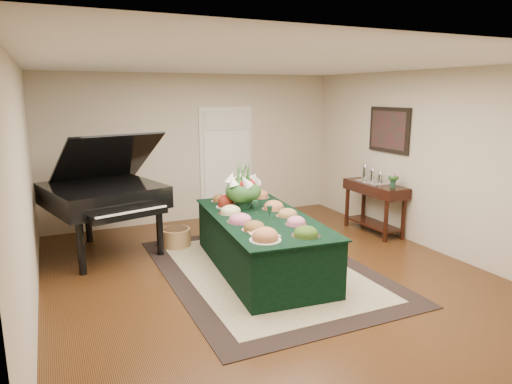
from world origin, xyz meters
name	(u,v)px	position (x,y,z in m)	size (l,w,h in m)	color
ground	(265,273)	(0.00, 0.00, 0.00)	(6.00, 6.00, 0.00)	black
area_rug	(266,270)	(0.05, 0.09, 0.01)	(2.63, 3.68, 0.01)	black
kitchen_doorway	(226,164)	(0.60, 2.97, 1.02)	(1.05, 0.07, 2.10)	silver
buffet_table	(262,243)	(0.01, 0.15, 0.37)	(1.43, 2.66, 0.74)	black
food_platters	(257,213)	(-0.04, 0.16, 0.79)	(1.18, 2.33, 0.14)	silver
cutting_board	(263,232)	(-0.31, -0.57, 0.78)	(0.33, 0.33, 0.10)	tan
green_goblets	(262,209)	(0.04, 0.18, 0.83)	(0.12, 0.42, 0.18)	#153622
floral_centerpiece	(243,186)	(-0.02, 0.69, 1.06)	(0.53, 0.53, 0.53)	#153622
grand_piano	(104,194)	(-1.81, 1.72, 0.91)	(1.84, 2.05, 1.80)	black
wicker_basket	(176,238)	(-0.80, 1.57, 0.14)	(0.46, 0.46, 0.29)	olive
mahogany_sideboard	(375,195)	(2.50, 0.89, 0.66)	(0.45, 1.23, 0.86)	black
tea_service	(372,176)	(2.50, 0.98, 0.98)	(0.34, 0.58, 0.30)	silver
pink_bouquet	(393,178)	(2.50, 0.46, 1.02)	(0.20, 0.20, 0.25)	#153622
wall_painting	(389,130)	(2.72, 0.89, 1.75)	(0.05, 0.95, 0.75)	black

